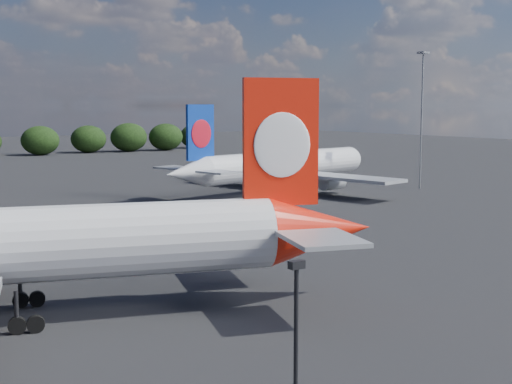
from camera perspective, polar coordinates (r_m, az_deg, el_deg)
qantas_airliner at (r=50.32m, az=-18.97°, el=-4.25°), size 49.29×47.30×16.41m
china_southern_airliner at (r=118.17m, az=1.75°, el=2.08°), size 44.56×42.58×14.59m
apron_lamp_post at (r=25.60m, az=3.20°, el=-14.17°), size 0.55×0.30×9.15m
floodlight_mast_near at (r=127.21m, az=13.14°, el=7.07°), size 1.60×1.60×23.61m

